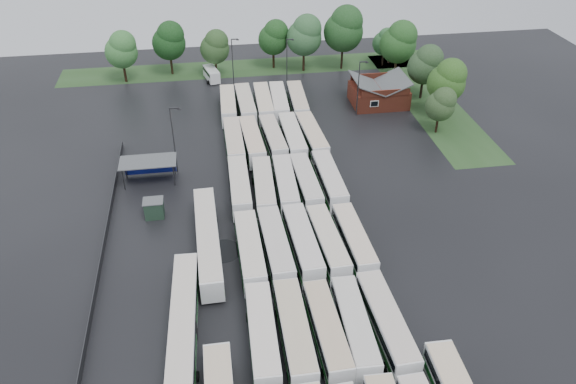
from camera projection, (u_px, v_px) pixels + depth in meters
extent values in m
plane|color=black|center=(287.00, 265.00, 68.03)|extent=(160.00, 160.00, 0.00)
cube|color=brown|center=(378.00, 95.00, 105.27)|extent=(10.00, 8.00, 3.40)
cube|color=#4C4F51|center=(367.00, 83.00, 103.51)|extent=(5.07, 8.60, 2.19)
cube|color=#4C4F51|center=(393.00, 82.00, 104.14)|extent=(5.07, 8.60, 2.19)
cube|color=brown|center=(386.00, 93.00, 100.76)|extent=(9.00, 0.20, 1.20)
cube|color=silver|center=(374.00, 104.00, 101.53)|extent=(1.60, 0.12, 1.20)
cylinder|color=#2D2D30|center=(123.00, 180.00, 80.84)|extent=(0.16, 0.16, 3.40)
cylinder|color=#2D2D30|center=(174.00, 176.00, 81.76)|extent=(0.16, 0.16, 3.40)
cylinder|color=#2D2D30|center=(125.00, 168.00, 83.47)|extent=(0.16, 0.16, 3.40)
cylinder|color=#2D2D30|center=(174.00, 164.00, 84.39)|extent=(0.16, 0.16, 3.40)
cube|color=#4C4F51|center=(148.00, 161.00, 81.61)|extent=(8.20, 4.20, 0.15)
cube|color=navy|center=(150.00, 166.00, 84.23)|extent=(7.60, 0.08, 2.60)
cube|color=#1B3223|center=(154.00, 209.00, 75.60)|extent=(2.50, 2.00, 2.50)
cube|color=#4C4F51|center=(153.00, 201.00, 74.87)|extent=(2.70, 2.20, 0.12)
cube|color=#27471F|center=(251.00, 68.00, 121.46)|extent=(80.00, 10.00, 0.01)
cube|color=#27471F|center=(428.00, 100.00, 107.49)|extent=(10.00, 50.00, 0.01)
cube|color=#2D2D30|center=(105.00, 238.00, 71.42)|extent=(0.10, 50.00, 1.20)
cube|color=white|center=(262.00, 336.00, 56.27)|extent=(2.92, 12.59, 2.87)
cube|color=black|center=(262.00, 332.00, 55.95)|extent=(2.97, 12.09, 0.92)
cube|color=#11551C|center=(263.00, 340.00, 56.62)|extent=(2.97, 12.34, 0.63)
cube|color=silver|center=(262.00, 325.00, 55.45)|extent=(2.81, 12.21, 0.13)
cylinder|color=black|center=(268.00, 378.00, 53.78)|extent=(2.66, 1.00, 1.00)
cylinder|color=black|center=(258.00, 317.00, 60.36)|extent=(2.66, 1.00, 1.00)
cube|color=white|center=(294.00, 333.00, 56.54)|extent=(2.74, 12.82, 2.93)
cube|color=black|center=(295.00, 329.00, 56.21)|extent=(2.80, 12.31, 0.94)
cube|color=#04450D|center=(294.00, 337.00, 56.90)|extent=(2.79, 12.57, 0.65)
cube|color=beige|center=(295.00, 322.00, 55.69)|extent=(2.63, 12.44, 0.13)
cylinder|color=black|center=(301.00, 375.00, 53.99)|extent=(2.72, 1.02, 1.02)
cylinder|color=black|center=(288.00, 313.00, 60.72)|extent=(2.72, 1.02, 1.02)
cube|color=white|center=(327.00, 331.00, 56.81)|extent=(2.80, 12.27, 2.80)
cube|color=black|center=(327.00, 327.00, 56.50)|extent=(2.85, 11.79, 0.90)
cube|color=#05500E|center=(327.00, 336.00, 57.15)|extent=(2.85, 12.03, 0.62)
cube|color=beige|center=(327.00, 321.00, 56.00)|extent=(2.69, 11.90, 0.12)
cylinder|color=black|center=(335.00, 372.00, 54.38)|extent=(2.60, 0.98, 0.98)
cylinder|color=black|center=(319.00, 313.00, 60.80)|extent=(2.60, 0.98, 0.98)
cube|color=white|center=(355.00, 328.00, 57.21)|extent=(2.94, 12.42, 2.83)
cube|color=black|center=(355.00, 324.00, 56.89)|extent=(2.98, 11.93, 0.91)
cube|color=#145119|center=(354.00, 332.00, 57.55)|extent=(2.98, 12.18, 0.62)
cube|color=beige|center=(355.00, 317.00, 56.39)|extent=(2.82, 12.05, 0.12)
cylinder|color=black|center=(364.00, 368.00, 54.75)|extent=(2.62, 0.99, 0.99)
cylinder|color=black|center=(345.00, 309.00, 61.24)|extent=(2.62, 0.99, 0.99)
cube|color=white|center=(386.00, 323.00, 57.55)|extent=(3.11, 13.00, 2.96)
cube|color=black|center=(387.00, 319.00, 57.22)|extent=(3.16, 12.49, 0.95)
cube|color=#0F4213|center=(385.00, 328.00, 57.91)|extent=(3.16, 12.74, 0.65)
cube|color=beige|center=(388.00, 313.00, 56.69)|extent=(2.99, 12.61, 0.13)
cylinder|color=black|center=(397.00, 365.00, 54.98)|extent=(2.75, 1.03, 1.03)
cylinder|color=black|center=(374.00, 305.00, 61.76)|extent=(2.75, 1.03, 1.03)
cube|color=white|center=(250.00, 251.00, 67.17)|extent=(2.77, 12.77, 2.92)
cube|color=black|center=(250.00, 247.00, 66.85)|extent=(2.83, 12.26, 0.93)
cube|color=#06420D|center=(250.00, 255.00, 67.53)|extent=(2.82, 12.51, 0.64)
cube|color=beige|center=(249.00, 241.00, 66.33)|extent=(2.66, 12.38, 0.13)
cylinder|color=black|center=(254.00, 283.00, 64.64)|extent=(2.71, 1.02, 1.02)
cylinder|color=black|center=(247.00, 240.00, 71.33)|extent=(2.71, 1.02, 1.02)
cube|color=white|center=(276.00, 247.00, 67.84)|extent=(3.06, 12.95, 2.95)
cube|color=black|center=(275.00, 243.00, 67.51)|extent=(3.11, 12.44, 0.94)
cube|color=#11461A|center=(276.00, 251.00, 68.20)|extent=(3.10, 12.69, 0.65)
cube|color=beige|center=(275.00, 237.00, 66.99)|extent=(2.94, 12.56, 0.13)
cylinder|color=black|center=(280.00, 279.00, 65.28)|extent=(2.74, 1.03, 1.03)
cylinder|color=black|center=(271.00, 235.00, 72.04)|extent=(2.74, 1.03, 1.03)
cube|color=white|center=(303.00, 244.00, 68.31)|extent=(3.13, 12.99, 2.96)
cube|color=black|center=(303.00, 240.00, 67.98)|extent=(3.17, 12.48, 0.95)
cube|color=#0A4E12|center=(302.00, 248.00, 68.68)|extent=(3.17, 12.74, 0.65)
cube|color=silver|center=(303.00, 234.00, 67.46)|extent=(3.01, 12.60, 0.13)
cylinder|color=black|center=(309.00, 275.00, 65.75)|extent=(2.74, 1.03, 1.03)
cylinder|color=black|center=(297.00, 233.00, 72.53)|extent=(2.74, 1.03, 1.03)
cube|color=white|center=(327.00, 243.00, 68.59)|extent=(3.21, 12.51, 2.84)
cube|color=black|center=(328.00, 239.00, 68.27)|extent=(3.25, 12.02, 0.91)
cube|color=#0E4C19|center=(327.00, 247.00, 68.94)|extent=(3.25, 12.27, 0.63)
cube|color=beige|center=(328.00, 233.00, 67.77)|extent=(3.09, 12.14, 0.12)
cylinder|color=black|center=(334.00, 273.00, 66.12)|extent=(2.63, 0.99, 0.99)
cylinder|color=black|center=(321.00, 232.00, 72.64)|extent=(2.63, 0.99, 0.99)
cube|color=white|center=(354.00, 241.00, 68.96)|extent=(2.87, 12.28, 2.80)
cube|color=black|center=(354.00, 237.00, 68.65)|extent=(2.92, 11.80, 0.90)
cube|color=#0F4D1A|center=(353.00, 245.00, 69.30)|extent=(2.91, 12.04, 0.62)
cube|color=beige|center=(355.00, 231.00, 68.15)|extent=(2.76, 11.92, 0.12)
cylinder|color=black|center=(361.00, 270.00, 66.53)|extent=(2.60, 0.98, 0.98)
cylinder|color=black|center=(346.00, 230.00, 72.95)|extent=(2.60, 0.98, 0.98)
cube|color=white|center=(240.00, 187.00, 78.81)|extent=(2.86, 12.69, 2.90)
cube|color=black|center=(239.00, 184.00, 78.49)|extent=(2.91, 12.19, 0.93)
cube|color=#134A17|center=(240.00, 191.00, 79.17)|extent=(2.91, 12.44, 0.64)
cube|color=beige|center=(239.00, 178.00, 77.97)|extent=(2.75, 12.31, 0.13)
cylinder|color=black|center=(243.00, 212.00, 76.30)|extent=(2.69, 1.01, 1.01)
cylinder|color=black|center=(238.00, 180.00, 82.94)|extent=(2.69, 1.01, 1.01)
cube|color=white|center=(264.00, 188.00, 78.76)|extent=(3.22, 12.60, 2.86)
cube|color=black|center=(264.00, 184.00, 78.44)|extent=(3.26, 12.11, 0.92)
cube|color=#064F12|center=(264.00, 191.00, 79.11)|extent=(3.26, 12.36, 0.63)
cube|color=beige|center=(264.00, 179.00, 77.93)|extent=(3.10, 12.23, 0.12)
cylinder|color=black|center=(268.00, 212.00, 76.27)|extent=(2.65, 1.00, 1.00)
cylinder|color=black|center=(261.00, 181.00, 82.83)|extent=(2.65, 1.00, 1.00)
cube|color=white|center=(286.00, 185.00, 79.30)|extent=(3.07, 12.50, 2.84)
cube|color=black|center=(286.00, 182.00, 78.98)|extent=(3.11, 12.01, 0.91)
cube|color=#14511E|center=(286.00, 189.00, 79.65)|extent=(3.11, 12.26, 0.63)
cube|color=silver|center=(286.00, 176.00, 78.48)|extent=(2.95, 12.13, 0.12)
cylinder|color=black|center=(290.00, 209.00, 76.83)|extent=(2.64, 0.99, 0.99)
cylinder|color=black|center=(282.00, 179.00, 83.35)|extent=(2.64, 0.99, 0.99)
cube|color=white|center=(306.00, 183.00, 79.74)|extent=(2.83, 12.42, 2.83)
cube|color=black|center=(306.00, 180.00, 79.43)|extent=(2.88, 11.92, 0.91)
cube|color=#04430C|center=(306.00, 187.00, 80.09)|extent=(2.87, 12.17, 0.62)
cube|color=beige|center=(306.00, 174.00, 78.92)|extent=(2.72, 12.04, 0.12)
cylinder|color=black|center=(311.00, 207.00, 77.28)|extent=(2.63, 0.99, 0.99)
cylinder|color=black|center=(301.00, 177.00, 83.78)|extent=(2.63, 0.99, 0.99)
cube|color=white|center=(329.00, 181.00, 80.22)|extent=(2.77, 12.70, 2.90)
cube|color=black|center=(329.00, 177.00, 79.89)|extent=(2.82, 12.19, 0.93)
cube|color=#085511|center=(329.00, 184.00, 80.57)|extent=(2.82, 12.44, 0.64)
cube|color=beige|center=(330.00, 172.00, 79.38)|extent=(2.66, 12.31, 0.13)
cylinder|color=black|center=(335.00, 205.00, 77.70)|extent=(2.69, 1.01, 1.01)
cylinder|color=black|center=(323.00, 174.00, 84.35)|extent=(2.69, 1.01, 1.01)
cube|color=white|center=(234.00, 143.00, 89.53)|extent=(2.65, 12.70, 2.91)
cube|color=black|center=(234.00, 139.00, 89.21)|extent=(2.71, 12.19, 0.93)
cube|color=#0F4F18|center=(234.00, 146.00, 89.89)|extent=(2.70, 12.45, 0.64)
cube|color=beige|center=(234.00, 134.00, 88.70)|extent=(2.54, 12.32, 0.13)
cylinder|color=black|center=(236.00, 163.00, 87.01)|extent=(2.70, 1.02, 1.02)
cylinder|color=black|center=(233.00, 139.00, 93.68)|extent=(2.70, 1.02, 1.02)
cube|color=white|center=(252.00, 142.00, 89.80)|extent=(3.17, 12.88, 2.93)
cube|color=black|center=(252.00, 138.00, 89.47)|extent=(3.21, 12.37, 0.94)
cube|color=#085114|center=(252.00, 145.00, 90.16)|extent=(3.21, 12.63, 0.64)
cube|color=beige|center=(252.00, 133.00, 88.95)|extent=(3.05, 12.49, 0.13)
cylinder|color=black|center=(255.00, 162.00, 87.26)|extent=(2.72, 1.02, 1.02)
cylinder|color=black|center=(250.00, 138.00, 93.97)|extent=(2.72, 1.02, 1.02)
cube|color=white|center=(273.00, 139.00, 90.70)|extent=(3.21, 12.45, 2.83)
cube|color=black|center=(273.00, 136.00, 90.38)|extent=(3.24, 11.96, 0.90)
cube|color=#094913|center=(273.00, 142.00, 91.05)|extent=(3.25, 12.20, 0.62)
cube|color=beige|center=(273.00, 131.00, 89.88)|extent=(3.09, 12.07, 0.12)
cylinder|color=black|center=(277.00, 159.00, 88.25)|extent=(2.62, 0.99, 0.99)
cylinder|color=black|center=(270.00, 135.00, 94.72)|extent=(2.62, 0.99, 0.99)
cube|color=white|center=(292.00, 138.00, 90.77)|extent=(2.81, 12.94, 2.96)
cube|color=black|center=(292.00, 135.00, 90.44)|extent=(2.87, 12.43, 0.95)
cube|color=#04500B|center=(292.00, 141.00, 91.13)|extent=(2.86, 12.68, 0.65)
cube|color=silver|center=(292.00, 129.00, 89.92)|extent=(2.70, 12.55, 0.13)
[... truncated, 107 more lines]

